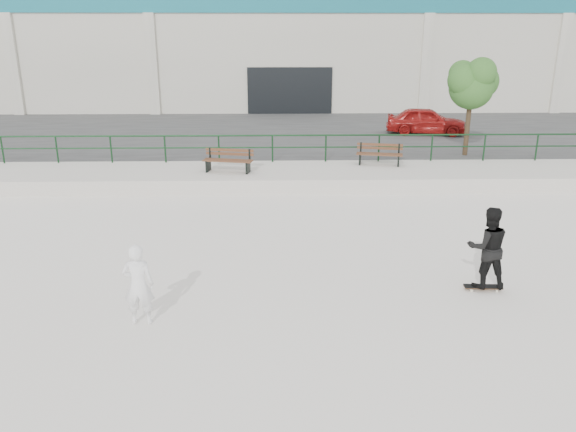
{
  "coord_description": "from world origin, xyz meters",
  "views": [
    {
      "loc": [
        -0.91,
        -9.92,
        5.15
      ],
      "look_at": [
        -0.63,
        2.0,
        1.23
      ],
      "focal_mm": 35.0,
      "sensor_mm": 36.0,
      "label": 1
    }
  ],
  "objects_px": {
    "skateboard": "(483,287)",
    "bench_left": "(228,161)",
    "standing_skater": "(488,247)",
    "tree": "(473,82)",
    "red_car": "(426,121)",
    "seated_skater": "(138,285)",
    "bench_right": "(379,154)"
  },
  "relations": [
    {
      "from": "skateboard",
      "to": "bench_left",
      "type": "bearing_deg",
      "value": 128.29
    },
    {
      "from": "bench_left",
      "to": "skateboard",
      "type": "height_order",
      "value": "bench_left"
    },
    {
      "from": "red_car",
      "to": "seated_skater",
      "type": "bearing_deg",
      "value": 161.11
    },
    {
      "from": "bench_left",
      "to": "red_car",
      "type": "xyz_separation_m",
      "value": [
        8.85,
        7.44,
        0.24
      ]
    },
    {
      "from": "bench_right",
      "to": "tree",
      "type": "relative_size",
      "value": 0.46
    },
    {
      "from": "tree",
      "to": "red_car",
      "type": "distance_m",
      "value": 5.31
    },
    {
      "from": "tree",
      "to": "standing_skater",
      "type": "distance_m",
      "value": 11.93
    },
    {
      "from": "bench_right",
      "to": "seated_skater",
      "type": "bearing_deg",
      "value": -108.37
    },
    {
      "from": "bench_right",
      "to": "skateboard",
      "type": "distance_m",
      "value": 9.64
    },
    {
      "from": "skateboard",
      "to": "bench_right",
      "type": "bearing_deg",
      "value": 96.53
    },
    {
      "from": "standing_skater",
      "to": "seated_skater",
      "type": "height_order",
      "value": "standing_skater"
    },
    {
      "from": "tree",
      "to": "standing_skater",
      "type": "xyz_separation_m",
      "value": [
        -3.25,
        -11.23,
        -2.37
      ]
    },
    {
      "from": "skateboard",
      "to": "standing_skater",
      "type": "height_order",
      "value": "standing_skater"
    },
    {
      "from": "standing_skater",
      "to": "tree",
      "type": "bearing_deg",
      "value": -103.28
    },
    {
      "from": "standing_skater",
      "to": "bench_left",
      "type": "bearing_deg",
      "value": -52.39
    },
    {
      "from": "skateboard",
      "to": "seated_skater",
      "type": "height_order",
      "value": "seated_skater"
    },
    {
      "from": "seated_skater",
      "to": "bench_right",
      "type": "bearing_deg",
      "value": -121.03
    },
    {
      "from": "tree",
      "to": "skateboard",
      "type": "relative_size",
      "value": 4.77
    },
    {
      "from": "standing_skater",
      "to": "seated_skater",
      "type": "xyz_separation_m",
      "value": [
        -6.84,
        -1.24,
        -0.18
      ]
    },
    {
      "from": "bench_left",
      "to": "standing_skater",
      "type": "height_order",
      "value": "standing_skater"
    },
    {
      "from": "skateboard",
      "to": "standing_skater",
      "type": "distance_m",
      "value": 0.89
    },
    {
      "from": "bench_left",
      "to": "tree",
      "type": "bearing_deg",
      "value": 27.67
    },
    {
      "from": "bench_left",
      "to": "skateboard",
      "type": "distance_m",
      "value": 10.5
    },
    {
      "from": "tree",
      "to": "red_car",
      "type": "bearing_deg",
      "value": 94.4
    },
    {
      "from": "bench_right",
      "to": "skateboard",
      "type": "relative_size",
      "value": 2.19
    },
    {
      "from": "bench_right",
      "to": "standing_skater",
      "type": "distance_m",
      "value": 9.6
    },
    {
      "from": "bench_right",
      "to": "standing_skater",
      "type": "relative_size",
      "value": 1.0
    },
    {
      "from": "red_car",
      "to": "standing_skater",
      "type": "bearing_deg",
      "value": -179.71
    },
    {
      "from": "tree",
      "to": "skateboard",
      "type": "xyz_separation_m",
      "value": [
        -3.25,
        -11.23,
        -3.26
      ]
    },
    {
      "from": "red_car",
      "to": "bench_right",
      "type": "bearing_deg",
      "value": 162.83
    },
    {
      "from": "tree",
      "to": "standing_skater",
      "type": "height_order",
      "value": "tree"
    },
    {
      "from": "standing_skater",
      "to": "seated_skater",
      "type": "relative_size",
      "value": 1.11
    }
  ]
}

